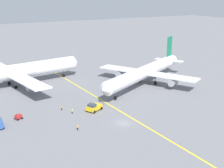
% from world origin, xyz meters
% --- Properties ---
extents(ground_plane, '(600.00, 600.00, 0.00)m').
position_xyz_m(ground_plane, '(0.00, 0.00, 0.00)').
color(ground_plane, slate).
extents(taxiway_stripe, '(5.05, 119.93, 0.01)m').
position_xyz_m(taxiway_stripe, '(3.82, 10.00, 0.00)').
color(taxiway_stripe, yellow).
rests_on(taxiway_stripe, ground).
extents(airliner_at_gate_left, '(53.88, 50.23, 16.28)m').
position_xyz_m(airliner_at_gate_left, '(-17.00, 51.61, 5.59)').
color(airliner_at_gate_left, white).
rests_on(airliner_at_gate_left, ground).
extents(airliner_being_pushed, '(52.05, 39.70, 16.45)m').
position_xyz_m(airliner_being_pushed, '(26.38, 28.54, 5.22)').
color(airliner_being_pushed, silver).
rests_on(airliner_being_pushed, ground).
extents(pushback_tug, '(8.05, 5.28, 2.85)m').
position_xyz_m(pushback_tug, '(-3.11, 12.76, 1.20)').
color(pushback_tug, gold).
rests_on(pushback_tug, ground).
extents(gse_gpu_cart_small, '(2.53, 2.24, 1.90)m').
position_xyz_m(gse_gpu_cart_small, '(-25.32, 17.05, 0.79)').
color(gse_gpu_cart_small, red).
rests_on(gse_gpu_cart_small, ground).
extents(ground_crew_wing_walker_right, '(0.44, 0.40, 1.56)m').
position_xyz_m(ground_crew_wing_walker_right, '(-13.06, 1.81, 0.81)').
color(ground_crew_wing_walker_right, black).
rests_on(ground_crew_wing_walker_right, ground).
extents(ground_crew_marshaller_foreground, '(0.48, 0.36, 1.61)m').
position_xyz_m(ground_crew_marshaller_foreground, '(-9.93, 13.61, 0.83)').
color(ground_crew_marshaller_foreground, '#2D3351').
rests_on(ground_crew_marshaller_foreground, ground).
extents(ground_crew_ramp_agent_by_cones, '(0.36, 0.36, 1.60)m').
position_xyz_m(ground_crew_ramp_agent_by_cones, '(-11.78, 17.96, 0.83)').
color(ground_crew_ramp_agent_by_cones, black).
rests_on(ground_crew_ramp_agent_by_cones, ground).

